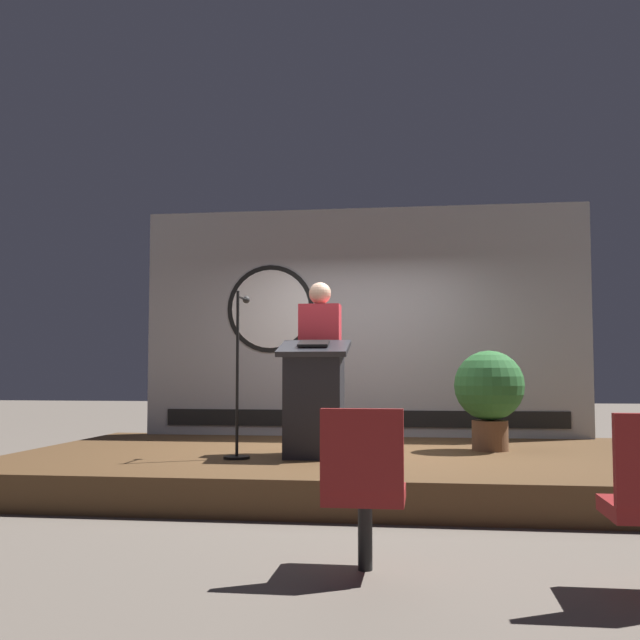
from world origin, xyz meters
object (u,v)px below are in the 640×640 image
at_px(microphone_stand, 238,399).
at_px(potted_plant, 489,390).
at_px(audience_chair_left, 364,481).
at_px(speaker_person, 320,365).
at_px(podium, 314,400).

distance_m(microphone_stand, potted_plant, 2.54).
bearing_deg(potted_plant, audience_chair_left, -104.93).
xyz_separation_m(microphone_stand, audience_chair_left, (1.36, -2.66, -0.34)).
height_order(speaker_person, potted_plant, speaker_person).
xyz_separation_m(podium, potted_plant, (1.65, 0.89, 0.07)).
bearing_deg(speaker_person, podium, -88.70).
relative_size(podium, microphone_stand, 0.71).
bearing_deg(microphone_stand, audience_chair_left, -62.92).
relative_size(podium, speaker_person, 0.65).
distance_m(podium, microphone_stand, 0.69).
xyz_separation_m(potted_plant, audience_chair_left, (-0.98, -3.66, -0.40)).
bearing_deg(speaker_person, audience_chair_left, -78.08).
bearing_deg(podium, audience_chair_left, -76.30).
height_order(podium, speaker_person, speaker_person).
bearing_deg(microphone_stand, podium, 8.78).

